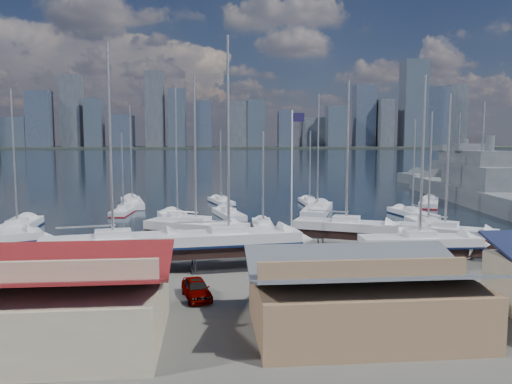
{
  "coord_description": "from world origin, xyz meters",
  "views": [
    {
      "loc": [
        -8.44,
        -52.23,
        10.66
      ],
      "look_at": [
        -2.75,
        8.0,
        4.3
      ],
      "focal_mm": 35.0,
      "sensor_mm": 36.0,
      "label": 1
    }
  ],
  "objects": [
    {
      "name": "skyline",
      "position": [
        -7.83,
        553.76,
        39.09
      ],
      "size": [
        639.14,
        43.8,
        107.69
      ],
      "color": "#475166",
      "rests_on": "far_shore"
    },
    {
      "name": "sailboat_moored_4",
      "position": [
        -5.81,
        15.56,
        0.32
      ],
      "size": [
        4.57,
        9.64,
        14.04
      ],
      "rotation": [
        0.0,
        0.0,
        1.79
      ],
      "color": "black",
      "rests_on": "water"
    },
    {
      "name": "flagpole",
      "position": [
        -0.76,
        -7.06,
        7.78
      ],
      "size": [
        1.17,
        0.12,
        13.35
      ],
      "color": "white",
      "rests_on": "ground"
    },
    {
      "name": "sailboat_moored_9",
      "position": [
        17.6,
        4.41,
        0.32
      ],
      "size": [
        3.38,
        9.83,
        14.59
      ],
      "rotation": [
        0.0,
        0.0,
        1.5
      ],
      "color": "black",
      "rests_on": "water"
    },
    {
      "name": "water",
      "position": [
        0.0,
        300.0,
        -0.15
      ],
      "size": [
        1400.0,
        600.0,
        0.4
      ],
      "primitive_type": "cube",
      "color": "#172836",
      "rests_on": "ground"
    },
    {
      "name": "far_shore",
      "position": [
        0.0,
        560.0,
        1.1
      ],
      "size": [
        1400.0,
        80.0,
        2.2
      ],
      "primitive_type": "cube",
      "color": "#2D332D",
      "rests_on": "ground"
    },
    {
      "name": "car_d",
      "position": [
        2.34,
        -19.94,
        0.74
      ],
      "size": [
        2.15,
        5.14,
        1.48
      ],
      "primitive_type": "imported",
      "rotation": [
        0.0,
        0.0,
        -0.01
      ],
      "color": "gray",
      "rests_on": "ground"
    },
    {
      "name": "sailboat_moored_5",
      "position": [
        -6.5,
        30.23,
        0.31
      ],
      "size": [
        4.55,
        8.91,
        12.83
      ],
      "rotation": [
        0.0,
        0.0,
        1.83
      ],
      "color": "black",
      "rests_on": "water"
    },
    {
      "name": "sailboat_cradle_6",
      "position": [
        13.26,
        -8.62,
        2.01
      ],
      "size": [
        8.89,
        7.3,
        14.78
      ],
      "rotation": [
        0.0,
        0.0,
        -0.61
      ],
      "color": "#2D2D33",
      "rests_on": "ground"
    },
    {
      "name": "ground",
      "position": [
        0.0,
        -10.0,
        0.0
      ],
      "size": [
        1400.0,
        1400.0,
        0.0
      ],
      "primitive_type": "plane",
      "color": "#605E59",
      "rests_on": "ground"
    },
    {
      "name": "sailboat_moored_7",
      "position": [
        7.06,
        17.76,
        0.33
      ],
      "size": [
        7.0,
        12.29,
        17.9
      ],
      "rotation": [
        0.0,
        0.0,
        1.24
      ],
      "color": "black",
      "rests_on": "water"
    },
    {
      "name": "sailboat_moored_0",
      "position": [
        -30.61,
        7.07,
        0.31
      ],
      "size": [
        4.02,
        11.65,
        17.11
      ],
      "rotation": [
        0.0,
        0.0,
        1.64
      ],
      "color": "black",
      "rests_on": "water"
    },
    {
      "name": "car_a",
      "position": [
        -9.37,
        -19.33,
        0.69
      ],
      "size": [
        2.44,
        4.28,
        1.37
      ],
      "primitive_type": "imported",
      "rotation": [
        0.0,
        0.0,
        0.21
      ],
      "color": "gray",
      "rests_on": "ground"
    },
    {
      "name": "car_b",
      "position": [
        -3.2,
        -21.01,
        0.75
      ],
      "size": [
        4.84,
        3.08,
        1.51
      ],
      "primitive_type": "imported",
      "rotation": [
        0.0,
        0.0,
        1.22
      ],
      "color": "gray",
      "rests_on": "ground"
    },
    {
      "name": "naval_ship_west",
      "position": [
        44.14,
        49.02,
        1.66
      ],
      "size": [
        10.21,
        43.18,
        17.85
      ],
      "rotation": [
        0.0,
        0.0,
        1.65
      ],
      "color": "slate",
      "rests_on": "water"
    },
    {
      "name": "sailboat_moored_6",
      "position": [
        -2.08,
        6.24,
        0.31
      ],
      "size": [
        2.59,
        8.23,
        12.18
      ],
      "rotation": [
        0.0,
        0.0,
        1.53
      ],
      "color": "black",
      "rests_on": "water"
    },
    {
      "name": "sailboat_cradle_3",
      "position": [
        -6.86,
        -11.55,
        2.22
      ],
      "size": [
        12.17,
        4.75,
        18.92
      ],
      "rotation": [
        0.0,
        0.0,
        0.12
      ],
      "color": "#2D2D33",
      "rests_on": "ground"
    },
    {
      "name": "sailboat_cradle_5",
      "position": [
        8.78,
        -13.32,
        2.06
      ],
      "size": [
        9.86,
        3.12,
        15.8
      ],
      "rotation": [
        0.0,
        0.0,
        -0.04
      ],
      "color": "#2D2D33",
      "rests_on": "ground"
    },
    {
      "name": "sailboat_moored_8",
      "position": [
        7.92,
        27.57,
        0.31
      ],
      "size": [
        2.4,
        8.48,
        12.67
      ],
      "rotation": [
        0.0,
        0.0,
        1.57
      ],
      "color": "black",
      "rests_on": "water"
    },
    {
      "name": "sailboat_cradle_2",
      "position": [
        -9.74,
        -4.69,
        2.1
      ],
      "size": [
        10.28,
        7.35,
        16.53
      ],
      "rotation": [
        0.0,
        0.0,
        -0.5
      ],
      "color": "#2D2D33",
      "rests_on": "ground"
    },
    {
      "name": "sailboat_cradle_1",
      "position": [
        -16.11,
        -12.22,
        2.18
      ],
      "size": [
        11.69,
        5.35,
        18.08
      ],
      "rotation": [
        0.0,
        0.0,
        0.2
      ],
      "color": "#2D2D33",
      "rests_on": "ground"
    },
    {
      "name": "sailboat_moored_3",
      "position": [
        -12.44,
        10.06,
        0.31
      ],
      "size": [
        6.17,
        12.31,
        17.73
      ],
      "rotation": [
        0.0,
        0.0,
        1.82
      ],
      "color": "black",
      "rests_on": "water"
    },
    {
      "name": "naval_ship_east",
      "position": [
        36.61,
        26.55,
        1.67
      ],
      "size": [
        13.67,
        52.43,
        18.67
      ],
      "rotation": [
        0.0,
        0.0,
        1.47
      ],
      "color": "slate",
      "rests_on": "water"
    },
    {
      "name": "sailboat_moored_10",
      "position": [
        19.5,
        13.64,
        0.31
      ],
      "size": [
        4.06,
        9.71,
        14.08
      ],
      "rotation": [
        0.0,
        0.0,
        1.73
      ],
      "color": "black",
      "rests_on": "water"
    },
    {
      "name": "shed_grey",
      "position": [
        0.0,
        -26.0,
        2.15
      ],
      "size": [
        12.6,
        8.4,
        4.17
      ],
      "color": "#8C6B4C",
      "rests_on": "ground"
    },
    {
      "name": "sailboat_moored_11",
      "position": [
        26.92,
        24.68,
        0.31
      ],
      "size": [
        7.02,
        10.3,
        15.1
      ],
      "rotation": [
        0.0,
        0.0,
        1.11
      ],
      "color": "black",
      "rests_on": "water"
    },
    {
      "name": "shed_red",
      "position": [
        -18.0,
        -26.0,
        2.32
      ],
      "size": [
        14.7,
        9.45,
        4.51
      ],
      "color": "#BFB293",
      "rests_on": "ground"
    },
    {
      "name": "car_c",
      "position": [
        2.15,
        -19.97,
        0.68
      ],
      "size": [
        3.07,
        5.24,
        1.37
      ],
      "primitive_type": "imported",
      "rotation": [
        0.0,
        0.0,
        -0.17
      ],
      "color": "gray",
      "rests_on": "ground"
    },
    {
      "name": "sailboat_cradle_4",
      "position": [
        4.76,
        -5.54,
        2.09
      ],
      "size": [
        10.22,
        6.74,
        16.26
      ],
      "rotation": [
        0.0,
        0.0,
        -0.44
      ],
      "color": "#2D2D33",
      "rests_on": "ground"
    },
    {
      "name": "sailboat_moored_1",
      "position": [
        -20.79,
        20.5,
        0.31
      ],
      "size": [
        2.93,
        8.3,
        12.18
      ],
      "rotation": [
        0.0,
        0.0,
        1.49
      ],
      "color": "black",
      "rests_on": "water"
    },
    {
      "name": "sailboat_moored_2",
      "position": [
        -20.74,
        28.32,
        0.32
      ],
      "size": [
        5.35,
        11.47,
        16.71
      ],
      "rotation": [
        0.0,
        0.0,
        1.78
      ],
      "color": "black",
      "rests_on": "water"
    }
  ]
}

